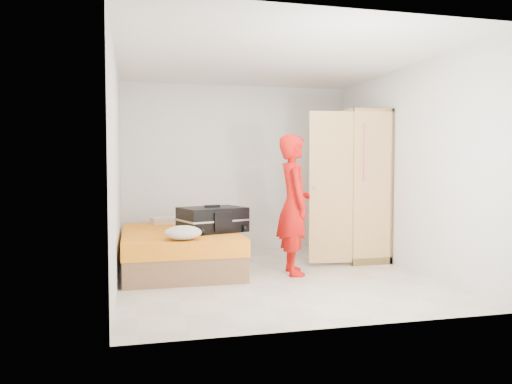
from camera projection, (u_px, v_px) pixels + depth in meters
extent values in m
plane|color=beige|center=(272.00, 276.00, 6.05)|extent=(4.00, 4.00, 0.00)
plane|color=white|center=(272.00, 59.00, 5.91)|extent=(4.00, 4.00, 0.00)
cube|color=white|center=(238.00, 168.00, 7.92)|extent=(3.60, 0.02, 2.60)
cube|color=white|center=(338.00, 170.00, 4.04)|extent=(3.60, 0.02, 2.60)
cube|color=white|center=(116.00, 169.00, 5.55)|extent=(0.02, 4.00, 2.60)
cube|color=white|center=(406.00, 169.00, 6.41)|extent=(0.02, 4.00, 2.60)
cube|color=olive|center=(179.00, 257.00, 6.45)|extent=(1.40, 2.00, 0.30)
cube|color=#FFA11A|center=(179.00, 238.00, 6.44)|extent=(1.42, 2.02, 0.20)
cube|color=#EABB72|center=(372.00, 185.00, 7.29)|extent=(0.04, 1.20, 2.10)
cube|color=#EABB72|center=(373.00, 187.00, 6.66)|extent=(0.58, 0.04, 2.10)
cube|color=#EABB72|center=(339.00, 184.00, 7.79)|extent=(0.58, 0.04, 2.10)
cube|color=#EABB72|center=(355.00, 114.00, 7.17)|extent=(0.58, 1.20, 0.04)
cube|color=#B08A4B|center=(354.00, 254.00, 7.28)|extent=(0.58, 1.20, 0.10)
cube|color=#EABB72|center=(329.00, 185.00, 7.45)|extent=(0.04, 0.59, 2.00)
cube|color=#EABB72|center=(331.00, 188.00, 6.58)|extent=(0.59, 0.11, 2.00)
cylinder|color=#B2B2B7|center=(355.00, 125.00, 7.18)|extent=(0.02, 1.10, 0.02)
imported|color=red|center=(294.00, 205.00, 6.14)|extent=(0.47, 0.66, 1.72)
cube|color=black|center=(212.00, 219.00, 6.34)|extent=(0.91, 0.77, 0.31)
cube|color=black|center=(212.00, 206.00, 6.33)|extent=(0.21, 0.11, 0.03)
ellipsoid|color=silver|center=(183.00, 233.00, 5.63)|extent=(0.42, 0.42, 0.16)
cube|color=silver|center=(169.00, 220.00, 7.24)|extent=(0.56, 0.36, 0.09)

